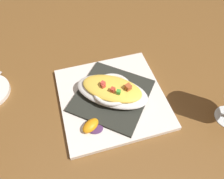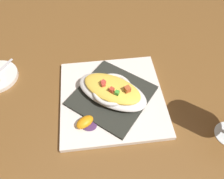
{
  "view_description": "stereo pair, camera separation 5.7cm",
  "coord_description": "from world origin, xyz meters",
  "views": [
    {
      "loc": [
        -0.35,
        0.04,
        0.5
      ],
      "look_at": [
        0.0,
        0.0,
        0.04
      ],
      "focal_mm": 35.98,
      "sensor_mm": 36.0,
      "label": 1
    },
    {
      "loc": [
        -0.35,
        -0.02,
        0.5
      ],
      "look_at": [
        0.0,
        0.0,
        0.04
      ],
      "focal_mm": 35.98,
      "sensor_mm": 36.0,
      "label": 2
    }
  ],
  "objects": [
    {
      "name": "orange_garnish",
      "position": [
        -0.09,
        0.06,
        0.02
      ],
      "size": [
        0.06,
        0.06,
        0.02
      ],
      "color": "#4A2A56",
      "rests_on": "square_plate"
    },
    {
      "name": "ground_plane",
      "position": [
        0.0,
        0.0,
        0.0
      ],
      "size": [
        2.6,
        2.6,
        0.0
      ],
      "primitive_type": "plane",
      "color": "brown"
    },
    {
      "name": "square_plate",
      "position": [
        0.0,
        0.0,
        0.01
      ],
      "size": [
        0.32,
        0.32,
        0.01
      ],
      "primitive_type": "cube",
      "rotation": [
        0.0,
        0.0,
        0.18
      ],
      "color": "white",
      "rests_on": "ground_plane"
    },
    {
      "name": "folded_napkin",
      "position": [
        0.0,
        0.0,
        0.02
      ],
      "size": [
        0.25,
        0.25,
        0.01
      ],
      "primitive_type": "cube",
      "rotation": [
        0.0,
        0.0,
        1.04
      ],
      "color": "#2A2C25",
      "rests_on": "square_plate"
    },
    {
      "name": "gratin_dish",
      "position": [
        -0.0,
        -0.0,
        0.04
      ],
      "size": [
        0.17,
        0.21,
        0.05
      ],
      "color": "silver",
      "rests_on": "folded_napkin"
    }
  ]
}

